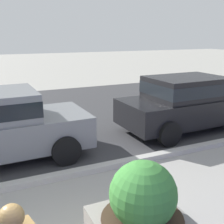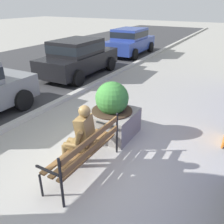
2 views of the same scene
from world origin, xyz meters
name	(u,v)px [view 1 (image 1 of 2)]	position (x,y,z in m)	size (l,w,h in m)	color
concrete_planter	(142,223)	(1.55, 0.42, 0.57)	(1.09, 1.09, 1.35)	gray
parked_car_black	(188,101)	(5.36, 4.29, 0.84)	(4.14, 2.00, 1.56)	black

